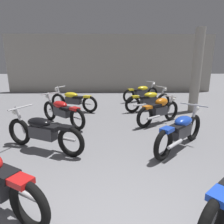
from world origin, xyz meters
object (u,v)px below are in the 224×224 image
at_px(support_pillar, 196,71).
at_px(motorcycle_right_row_1, 181,130).
at_px(motorcycle_left_row_3, 73,100).
at_px(motorcycle_left_row_1, 43,132).
at_px(motorcycle_right_row_3, 149,100).
at_px(motorcycle_left_row_2, 62,111).
at_px(motorcycle_right_row_2, 159,110).
at_px(motorcycle_right_row_4, 141,92).

relative_size(support_pillar, motorcycle_right_row_1, 1.98).
bearing_deg(motorcycle_left_row_3, support_pillar, -2.21).
distance_m(motorcycle_left_row_3, motorcycle_right_row_1, 4.81).
height_order(motorcycle_left_row_1, motorcycle_right_row_3, same).
bearing_deg(motorcycle_right_row_1, motorcycle_left_row_1, -179.45).
bearing_deg(motorcycle_left_row_2, motorcycle_left_row_1, -90.31).
bearing_deg(motorcycle_right_row_1, support_pillar, 63.27).
xyz_separation_m(support_pillar, motorcycle_right_row_3, (-1.77, 0.14, -1.15)).
bearing_deg(motorcycle_right_row_2, motorcycle_left_row_3, 149.98).
distance_m(motorcycle_left_row_2, motorcycle_right_row_4, 4.88).
relative_size(motorcycle_left_row_2, motorcycle_right_row_2, 1.01).
height_order(motorcycle_left_row_2, motorcycle_right_row_3, same).
distance_m(motorcycle_right_row_2, motorcycle_right_row_3, 1.74).
distance_m(motorcycle_left_row_1, motorcycle_right_row_1, 3.16).
height_order(motorcycle_right_row_1, motorcycle_right_row_4, same).
bearing_deg(motorcycle_left_row_1, motorcycle_right_row_4, 60.76).
relative_size(support_pillar, motorcycle_left_row_1, 1.59).
bearing_deg(motorcycle_right_row_3, motorcycle_left_row_2, -150.45).
bearing_deg(motorcycle_left_row_3, motorcycle_right_row_3, -0.83).
bearing_deg(motorcycle_right_row_2, motorcycle_right_row_1, -89.04).
xyz_separation_m(motorcycle_left_row_2, motorcycle_right_row_3, (3.13, 1.77, 0.00)).
distance_m(support_pillar, motorcycle_right_row_2, 2.65).
distance_m(motorcycle_left_row_2, motorcycle_right_row_1, 3.65).
height_order(motorcycle_left_row_3, motorcycle_right_row_4, same).
relative_size(motorcycle_right_row_3, motorcycle_right_row_4, 1.04).
xyz_separation_m(support_pillar, motorcycle_left_row_3, (-4.87, 0.19, -1.15)).
xyz_separation_m(motorcycle_right_row_2, motorcycle_right_row_3, (0.01, 1.74, -0.01)).
bearing_deg(motorcycle_right_row_2, motorcycle_left_row_2, -179.35).
bearing_deg(motorcycle_right_row_4, support_pillar, -50.17).
xyz_separation_m(motorcycle_right_row_1, motorcycle_right_row_3, (-0.02, 3.62, 0.00)).
relative_size(motorcycle_left_row_1, motorcycle_right_row_4, 1.03).
xyz_separation_m(motorcycle_right_row_1, motorcycle_right_row_4, (-0.01, 5.59, 0.00)).
distance_m(motorcycle_right_row_1, motorcycle_right_row_4, 5.59).
height_order(motorcycle_right_row_2, motorcycle_right_row_4, motorcycle_right_row_4).
xyz_separation_m(motorcycle_right_row_1, motorcycle_right_row_2, (-0.03, 1.88, 0.01)).
xyz_separation_m(motorcycle_left_row_1, motorcycle_right_row_1, (3.16, 0.03, 0.00)).
bearing_deg(motorcycle_left_row_2, motorcycle_right_row_3, 29.55).
bearing_deg(motorcycle_right_row_4, motorcycle_left_row_3, -148.14).
bearing_deg(motorcycle_left_row_1, support_pillar, 35.51).
bearing_deg(motorcycle_left_row_2, motorcycle_right_row_4, 50.06).
bearing_deg(motorcycle_right_row_4, motorcycle_left_row_2, -129.94).
bearing_deg(motorcycle_left_row_1, motorcycle_right_row_3, 49.29).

